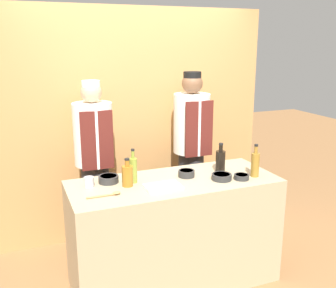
# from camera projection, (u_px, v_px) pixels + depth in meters

# --- Properties ---
(ground_plane) EXTENTS (14.00, 14.00, 0.00)m
(ground_plane) POSITION_uv_depth(u_px,v_px,m) (174.00, 280.00, 3.49)
(ground_plane) COLOR olive
(cabinet_wall) EXTENTS (2.91, 0.18, 2.40)m
(cabinet_wall) POSITION_uv_depth(u_px,v_px,m) (133.00, 124.00, 4.21)
(cabinet_wall) COLOR #B7844C
(cabinet_wall) RESTS_ON ground_plane
(counter) EXTENTS (1.74, 0.70, 0.94)m
(counter) POSITION_uv_depth(u_px,v_px,m) (174.00, 232.00, 3.37)
(counter) COLOR tan
(counter) RESTS_ON ground_plane
(sauce_bowl_yellow) EXTENTS (0.14, 0.14, 0.06)m
(sauce_bowl_yellow) POSITION_uv_depth(u_px,v_px,m) (186.00, 173.00, 3.34)
(sauce_bowl_yellow) COLOR #2D2D2D
(sauce_bowl_yellow) RESTS_ON counter
(sauce_bowl_white) EXTENTS (0.17, 0.17, 0.05)m
(sauce_bowl_white) POSITION_uv_depth(u_px,v_px,m) (222.00, 177.00, 3.27)
(sauce_bowl_white) COLOR #2D2D2D
(sauce_bowl_white) RESTS_ON counter
(sauce_bowl_green) EXTENTS (0.16, 0.16, 0.06)m
(sauce_bowl_green) POSITION_uv_depth(u_px,v_px,m) (109.00, 179.00, 3.20)
(sauce_bowl_green) COLOR #2D2D2D
(sauce_bowl_green) RESTS_ON counter
(sauce_bowl_brown) EXTENTS (0.13, 0.13, 0.04)m
(sauce_bowl_brown) POSITION_uv_depth(u_px,v_px,m) (242.00, 177.00, 3.28)
(sauce_bowl_brown) COLOR #2D2D2D
(sauce_bowl_brown) RESTS_ON counter
(cutting_board) EXTENTS (0.28, 0.19, 0.02)m
(cutting_board) POSITION_uv_depth(u_px,v_px,m) (163.00, 187.00, 3.09)
(cutting_board) COLOR white
(cutting_board) RESTS_ON counter
(bottle_vinegar) EXTENTS (0.07, 0.07, 0.28)m
(bottle_vinegar) POSITION_uv_depth(u_px,v_px,m) (255.00, 164.00, 3.33)
(bottle_vinegar) COLOR olive
(bottle_vinegar) RESTS_ON counter
(bottle_amber) EXTENTS (0.09, 0.09, 0.23)m
(bottle_amber) POSITION_uv_depth(u_px,v_px,m) (127.00, 175.00, 3.11)
(bottle_amber) COLOR #9E661E
(bottle_amber) RESTS_ON counter
(bottle_soy) EXTENTS (0.08, 0.08, 0.26)m
(bottle_soy) POSITION_uv_depth(u_px,v_px,m) (220.00, 161.00, 3.44)
(bottle_soy) COLOR black
(bottle_soy) RESTS_ON counter
(bottle_oil) EXTENTS (0.06, 0.06, 0.28)m
(bottle_oil) POSITION_uv_depth(u_px,v_px,m) (133.00, 169.00, 3.18)
(bottle_oil) COLOR olive
(bottle_oil) RESTS_ON counter
(cup_steel) EXTENTS (0.08, 0.08, 0.08)m
(cup_steel) POSITION_uv_depth(u_px,v_px,m) (89.00, 182.00, 3.10)
(cup_steel) COLOR #B7B7BC
(cup_steel) RESTS_ON counter
(wooden_spoon) EXTENTS (0.26, 0.04, 0.03)m
(wooden_spoon) POSITION_uv_depth(u_px,v_px,m) (109.00, 194.00, 2.93)
(wooden_spoon) COLOR #B2844C
(wooden_spoon) RESTS_ON counter
(chef_left) EXTENTS (0.37, 0.37, 1.71)m
(chef_left) POSITION_uv_depth(u_px,v_px,m) (95.00, 163.00, 3.75)
(chef_left) COLOR #28282D
(chef_left) RESTS_ON ground_plane
(chef_right) EXTENTS (0.37, 0.37, 1.76)m
(chef_right) POSITION_uv_depth(u_px,v_px,m) (191.00, 150.00, 4.11)
(chef_right) COLOR #28282D
(chef_right) RESTS_ON ground_plane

